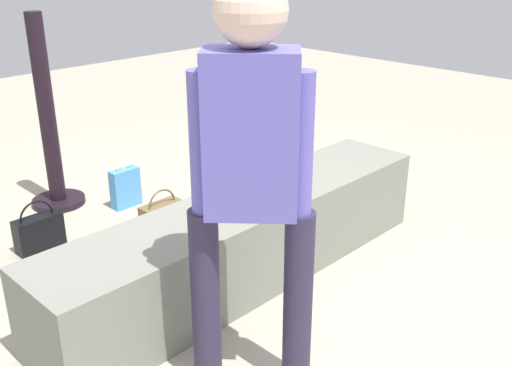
{
  "coord_description": "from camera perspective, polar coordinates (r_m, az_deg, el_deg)",
  "views": [
    {
      "loc": [
        -1.96,
        -1.99,
        1.71
      ],
      "look_at": [
        -0.24,
        -0.3,
        0.72
      ],
      "focal_mm": 41.28,
      "sensor_mm": 36.0,
      "label": 1
    }
  ],
  "objects": [
    {
      "name": "handbag_black_leather",
      "position": [
        3.73,
        -20.28,
        -4.48
      ],
      "size": [
        0.28,
        0.11,
        0.31
      ],
      "color": "black",
      "rests_on": "ground_plane"
    },
    {
      "name": "water_bottle_near_gift",
      "position": [
        3.15,
        -16.83,
        -9.55
      ],
      "size": [
        0.06,
        0.06,
        0.21
      ],
      "color": "silver",
      "rests_on": "ground_plane"
    },
    {
      "name": "adult_standing",
      "position": [
        2.11,
        -0.47,
        2.13
      ],
      "size": [
        0.37,
        0.39,
        1.63
      ],
      "color": "#2E2641",
      "rests_on": "ground_plane"
    },
    {
      "name": "cake_box_white",
      "position": [
        3.73,
        -2.6,
        -3.96
      ],
      "size": [
        0.36,
        0.34,
        0.12
      ],
      "primitive_type": "cube",
      "rotation": [
        0.0,
        0.0,
        -0.21
      ],
      "color": "white",
      "rests_on": "ground_plane"
    },
    {
      "name": "party_cup_red",
      "position": [
        4.36,
        -0.15,
        0.12
      ],
      "size": [
        0.07,
        0.07,
        0.12
      ],
      "primitive_type": "cylinder",
      "color": "red",
      "rests_on": "ground_plane"
    },
    {
      "name": "ground_plane",
      "position": [
        3.27,
        -0.8,
        -9.13
      ],
      "size": [
        12.0,
        12.0,
        0.0
      ],
      "primitive_type": "plane",
      "color": "#A8A18D"
    },
    {
      "name": "gift_bag",
      "position": [
        4.15,
        -12.55,
        -0.43
      ],
      "size": [
        0.2,
        0.08,
        0.31
      ],
      "color": "#4C99E0",
      "rests_on": "ground_plane"
    },
    {
      "name": "handbag_brown_canvas",
      "position": [
        3.71,
        -9.0,
        -3.45
      ],
      "size": [
        0.27,
        0.14,
        0.31
      ],
      "color": "brown",
      "rests_on": "ground_plane"
    },
    {
      "name": "child_seated",
      "position": [
        3.02,
        0.61,
        2.43
      ],
      "size": [
        0.28,
        0.32,
        0.48
      ],
      "color": "#282346",
      "rests_on": "concrete_ledge"
    },
    {
      "name": "concrete_ledge",
      "position": [
        3.16,
        -0.82,
        -5.51
      ],
      "size": [
        2.4,
        0.48,
        0.47
      ],
      "primitive_type": "cube",
      "color": "gray",
      "rests_on": "ground_plane"
    },
    {
      "name": "railing_post",
      "position": [
        4.2,
        -19.37,
        4.46
      ],
      "size": [
        0.36,
        0.36,
        1.31
      ],
      "color": "black",
      "rests_on": "ground_plane"
    },
    {
      "name": "cake_plate",
      "position": [
        3.0,
        -3.57,
        -1.74
      ],
      "size": [
        0.22,
        0.22,
        0.07
      ],
      "color": "white",
      "rests_on": "concrete_ledge"
    }
  ]
}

